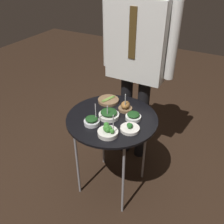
{
  "coord_description": "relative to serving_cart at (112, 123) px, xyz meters",
  "views": [
    {
      "loc": [
        0.76,
        -1.39,
        1.84
      ],
      "look_at": [
        0.0,
        0.0,
        0.8
      ],
      "focal_mm": 40.0,
      "sensor_mm": 36.0,
      "label": 1
    }
  ],
  "objects": [
    {
      "name": "bowl_spinach_center",
      "position": [
        -0.09,
        -0.15,
        0.08
      ],
      "size": [
        0.12,
        0.12,
        0.17
      ],
      "color": "silver",
      "rests_on": "serving_cart"
    },
    {
      "name": "ground_plane",
      "position": [
        0.0,
        0.0,
        -0.7
      ],
      "size": [
        8.0,
        8.0,
        0.0
      ],
      "primitive_type": "plane",
      "color": "black"
    },
    {
      "name": "bowl_asparagus_mid_right",
      "position": [
        -0.14,
        0.19,
        0.06
      ],
      "size": [
        0.18,
        0.18,
        0.03
      ],
      "color": "brown",
      "rests_on": "serving_cart"
    },
    {
      "name": "waiter_figure",
      "position": [
        -0.03,
        0.5,
        0.43
      ],
      "size": [
        0.66,
        0.25,
        1.78
      ],
      "color": "black",
      "rests_on": "ground_plane"
    },
    {
      "name": "bowl_spinach_near_rim",
      "position": [
        -0.02,
        -0.01,
        0.08
      ],
      "size": [
        0.16,
        0.16,
        0.13
      ],
      "color": "silver",
      "rests_on": "serving_cart"
    },
    {
      "name": "bowl_roast_far_rim",
      "position": [
        0.04,
        0.14,
        0.08
      ],
      "size": [
        0.11,
        0.11,
        0.16
      ],
      "color": "brown",
      "rests_on": "serving_cart"
    },
    {
      "name": "bowl_broccoli_front_left",
      "position": [
        0.08,
        -0.2,
        0.08
      ],
      "size": [
        0.15,
        0.15,
        0.17
      ],
      "color": "silver",
      "rests_on": "serving_cart"
    },
    {
      "name": "serving_cart",
      "position": [
        0.0,
        0.0,
        0.0
      ],
      "size": [
        0.71,
        0.71,
        0.75
      ],
      "color": "black",
      "rests_on": "ground_plane"
    },
    {
      "name": "bowl_broccoli_front_right",
      "position": [
        0.19,
        -0.08,
        0.07
      ],
      "size": [
        0.14,
        0.14,
        0.06
      ],
      "color": "silver",
      "rests_on": "serving_cart"
    },
    {
      "name": "bowl_spinach_back_right",
      "position": [
        0.15,
        0.06,
        0.08
      ],
      "size": [
        0.12,
        0.12,
        0.06
      ],
      "color": "white",
      "rests_on": "serving_cart"
    }
  ]
}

